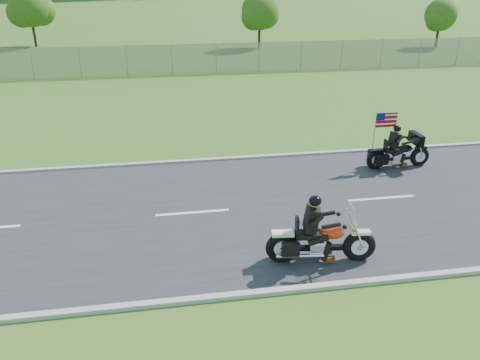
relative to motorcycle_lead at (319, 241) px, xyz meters
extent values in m
plane|color=#24551A|center=(-0.95, 2.98, -0.58)|extent=(420.00, 420.00, 0.00)
cube|color=#28282B|center=(-0.95, 2.98, -0.56)|extent=(120.00, 8.00, 0.04)
cube|color=#9E9B93|center=(-0.95, 7.03, -0.53)|extent=(120.00, 0.18, 0.12)
cube|color=#9E9B93|center=(-0.95, -1.07, -0.53)|extent=(120.00, 0.18, 0.12)
cube|color=gray|center=(-5.95, 22.98, 0.42)|extent=(60.00, 0.03, 2.00)
cylinder|color=#382316|center=(5.05, 32.98, 0.68)|extent=(0.22, 0.22, 2.52)
sphere|color=#2B4E14|center=(5.05, 32.98, 2.57)|extent=(3.20, 3.20, 3.20)
sphere|color=#2B4E14|center=(5.69, 33.46, 2.21)|extent=(2.40, 2.40, 2.40)
sphere|color=#2B4E14|center=(4.49, 32.58, 2.12)|extent=(2.24, 2.24, 2.24)
cylinder|color=#382316|center=(-14.95, 36.98, 0.82)|extent=(0.22, 0.22, 2.80)
sphere|color=#2B4E14|center=(-14.95, 36.98, 2.92)|extent=(3.60, 3.60, 3.60)
sphere|color=#2B4E14|center=(-14.23, 37.52, 2.52)|extent=(2.70, 2.70, 2.70)
sphere|color=#2B4E14|center=(-15.58, 36.53, 2.42)|extent=(2.52, 2.52, 2.52)
cylinder|color=#382316|center=(21.05, 30.98, 0.54)|extent=(0.22, 0.22, 2.24)
sphere|color=#2B4E14|center=(21.05, 30.98, 2.22)|extent=(2.80, 2.80, 2.80)
sphere|color=#2B4E14|center=(21.61, 31.40, 1.90)|extent=(2.10, 2.10, 2.10)
sphere|color=#2B4E14|center=(20.56, 30.63, 1.82)|extent=(1.96, 1.96, 1.96)
torus|color=black|center=(1.00, -0.12, -0.16)|extent=(0.86, 0.30, 0.84)
torus|color=black|center=(-0.91, 0.11, -0.16)|extent=(0.86, 0.30, 0.84)
ellipsoid|color=red|center=(0.29, -0.04, 0.25)|extent=(0.67, 0.44, 0.32)
cube|color=black|center=(-0.29, 0.04, 0.20)|extent=(0.66, 0.41, 0.14)
cube|color=black|center=(-0.24, 0.03, 0.64)|extent=(0.32, 0.48, 0.62)
sphere|color=black|center=(-0.18, 0.02, 1.13)|extent=(0.34, 0.34, 0.31)
cube|color=silver|center=(0.74, -0.09, 0.79)|extent=(0.11, 0.52, 0.45)
torus|color=black|center=(5.58, 5.34, -0.20)|extent=(0.75, 0.20, 0.74)
torus|color=black|center=(3.87, 5.30, -0.20)|extent=(0.75, 0.20, 0.74)
ellipsoid|color=black|center=(4.94, 5.32, 0.16)|extent=(0.57, 0.33, 0.28)
cube|color=black|center=(4.42, 5.31, 0.12)|extent=(0.56, 0.31, 0.12)
cube|color=black|center=(4.47, 5.32, 0.51)|extent=(0.25, 0.41, 0.55)
sphere|color=black|center=(4.52, 5.32, 0.94)|extent=(0.28, 0.28, 0.27)
cube|color=black|center=(5.33, 5.33, 0.51)|extent=(0.24, 0.81, 0.40)
cube|color=#B70C11|center=(4.17, 5.51, 1.21)|extent=(0.80, 0.04, 0.52)
camera|label=1|loc=(-3.50, -9.42, 6.21)|focal=35.00mm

